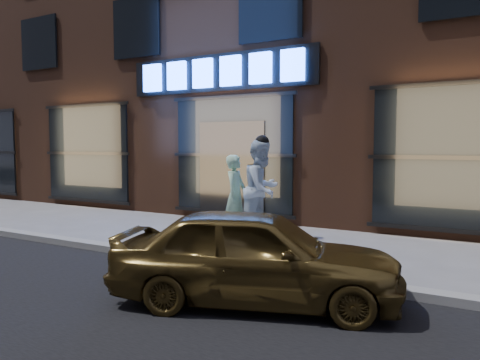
# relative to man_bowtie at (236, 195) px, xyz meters

# --- Properties ---
(ground) EXTENTS (90.00, 90.00, 0.00)m
(ground) POSITION_rel_man_bowtie_xyz_m (-0.98, -2.44, -0.82)
(ground) COLOR slate
(ground) RESTS_ON ground
(curb) EXTENTS (60.00, 0.25, 0.12)m
(curb) POSITION_rel_man_bowtie_xyz_m (-0.98, -2.44, -0.76)
(curb) COLOR gray
(curb) RESTS_ON ground
(storefront_building) EXTENTS (30.20, 8.28, 10.30)m
(storefront_building) POSITION_rel_man_bowtie_xyz_m (-0.98, 5.55, 4.33)
(storefront_building) COLOR #54301E
(storefront_building) RESTS_ON ground
(man_bowtie) EXTENTS (0.46, 0.64, 1.64)m
(man_bowtie) POSITION_rel_man_bowtie_xyz_m (0.00, 0.00, 0.00)
(man_bowtie) COLOR #AADFB8
(man_bowtie) RESTS_ON ground
(man_cap) EXTENTS (0.87, 1.04, 1.94)m
(man_cap) POSITION_rel_man_bowtie_xyz_m (0.61, -0.00, 0.15)
(man_cap) COLOR silver
(man_cap) RESTS_ON ground
(gold_sedan) EXTENTS (3.56, 2.33, 1.13)m
(gold_sedan) POSITION_rel_man_bowtie_xyz_m (2.34, -3.54, -0.26)
(gold_sedan) COLOR brown
(gold_sedan) RESTS_ON ground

